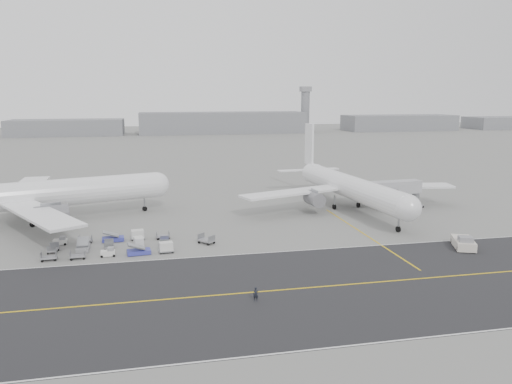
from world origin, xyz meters
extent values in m
plane|color=gray|center=(0.00, 0.00, 0.00)|extent=(700.00, 700.00, 0.00)
cube|color=#2B2B2E|center=(5.00, -18.00, 0.01)|extent=(220.00, 32.00, 0.02)
cube|color=gold|center=(5.00, -18.00, 0.03)|extent=(220.00, 0.30, 0.01)
cube|color=silver|center=(5.00, -2.20, 0.03)|extent=(220.00, 0.25, 0.01)
cube|color=silver|center=(5.00, -33.80, 0.03)|extent=(220.00, 0.25, 0.01)
cube|color=gold|center=(30.00, 5.00, 0.02)|extent=(0.30, 40.00, 0.01)
cylinder|color=gray|center=(100.00, 265.00, 14.00)|extent=(6.00, 6.00, 28.00)
cube|color=gray|center=(100.00, 265.00, 29.50)|extent=(7.00, 7.00, 3.50)
cylinder|color=white|center=(-30.10, 26.46, 5.69)|extent=(48.04, 18.78, 5.55)
sphere|color=white|center=(-6.86, 33.18, 5.69)|extent=(5.44, 5.44, 5.44)
cube|color=white|center=(-27.18, 12.10, 4.99)|extent=(18.44, 25.94, 0.45)
cube|color=white|center=(-35.30, 40.16, 4.99)|extent=(6.88, 26.76, 0.45)
cylinder|color=slate|center=(-26.18, 17.15, 3.61)|extent=(6.63, 4.94, 3.44)
cylinder|color=slate|center=(-31.76, 36.43, 3.61)|extent=(6.63, 4.94, 3.44)
cylinder|color=black|center=(-9.69, 32.36, 0.52)|extent=(1.14, 0.77, 1.05)
cylinder|color=black|center=(-30.88, 22.77, 0.52)|extent=(1.14, 0.77, 1.05)
cylinder|color=black|center=(-32.73, 29.16, 0.52)|extent=(1.14, 0.77, 1.05)
cylinder|color=gray|center=(-9.69, 32.36, 1.98)|extent=(0.36, 0.36, 2.91)
cylinder|color=white|center=(35.06, 24.13, 5.16)|extent=(8.98, 44.18, 5.03)
sphere|color=white|center=(37.05, 2.26, 5.16)|extent=(4.93, 4.93, 4.93)
cone|color=white|center=(32.98, 47.05, 5.54)|extent=(5.29, 8.94, 4.53)
cube|color=white|center=(32.93, 47.59, 12.49)|extent=(0.93, 4.84, 10.71)
cube|color=white|center=(28.51, 47.45, 5.66)|extent=(8.22, 3.13, 0.25)
cube|color=white|center=(37.31, 48.25, 5.66)|extent=(8.22, 3.13, 0.25)
cube|color=white|center=(21.77, 23.99, 4.53)|extent=(24.51, 12.98, 0.45)
cube|color=white|center=(48.16, 26.39, 4.53)|extent=(24.63, 8.98, 0.45)
cylinder|color=slate|center=(26.10, 22.24, 3.27)|extent=(3.59, 5.61, 3.12)
cylinder|color=slate|center=(44.23, 23.88, 3.27)|extent=(3.59, 5.61, 3.12)
cylinder|color=black|center=(36.81, 4.93, 0.55)|extent=(0.60, 1.13, 1.09)
cylinder|color=black|center=(31.91, 25.45, 0.55)|extent=(0.60, 1.13, 1.09)
cylinder|color=black|center=(37.93, 26.00, 0.55)|extent=(0.60, 1.13, 1.09)
cylinder|color=gray|center=(36.81, 4.93, 1.87)|extent=(0.36, 0.36, 2.64)
cube|color=beige|center=(42.70, -6.42, 0.84)|extent=(5.10, 6.83, 1.39)
cube|color=gray|center=(42.17, -7.71, 1.89)|extent=(2.78, 2.67, 0.89)
cylinder|color=gray|center=(44.13, -2.93, 0.50)|extent=(1.13, 2.45, 0.16)
cylinder|color=black|center=(40.60, -8.14, 0.45)|extent=(0.71, 0.98, 0.89)
cylinder|color=black|center=(42.99, -9.12, 0.45)|extent=(0.71, 0.98, 0.89)
cylinder|color=black|center=(42.41, -3.73, 0.45)|extent=(0.71, 0.98, 0.89)
cylinder|color=black|center=(44.80, -4.71, 0.45)|extent=(0.71, 0.98, 0.89)
cylinder|color=gray|center=(50.62, 23.43, 2.15)|extent=(1.72, 1.72, 4.30)
cube|color=gray|center=(50.62, 23.43, 0.38)|extent=(3.02, 3.02, 0.75)
cube|color=#ADADB2|center=(43.12, 22.80, 4.95)|extent=(16.33, 4.33, 2.80)
cube|color=gray|center=(35.40, 22.17, 4.95)|extent=(1.57, 3.54, 3.23)
cylinder|color=black|center=(51.70, 24.70, 0.32)|extent=(0.37, 0.67, 0.65)
imported|color=black|center=(4.21, -20.82, 0.90)|extent=(0.77, 0.65, 1.81)
camera|label=1|loc=(-7.72, -77.69, 25.09)|focal=35.00mm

